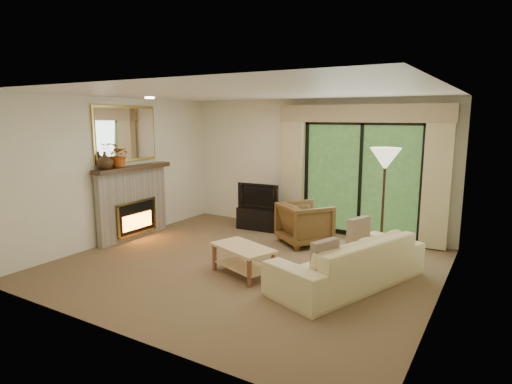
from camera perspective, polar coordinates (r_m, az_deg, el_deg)
The scene contains 22 objects.
floor at distance 6.72m, azimuth -1.33°, elevation -9.66°, with size 5.50×5.50×0.00m, color brown.
ceiling at distance 6.34m, azimuth -1.43°, elevation 13.06°, with size 5.50×5.50×0.00m, color silver.
wall_back at distance 8.60m, azimuth 7.54°, elevation 3.52°, with size 5.00×5.00×0.00m, color #F7EDCC.
wall_front at distance 4.52m, azimuth -18.51°, elevation -2.84°, with size 5.00×5.00×0.00m, color #F7EDCC.
wall_left at distance 8.19m, azimuth -17.90°, elevation 2.79°, with size 5.00×5.00×0.00m, color #F7EDCC.
wall_right at distance 5.48m, azimuth 23.78°, elevation -0.99°, with size 5.00×5.00×0.00m, color #F7EDCC.
fireplace at distance 8.33m, azimuth -16.10°, elevation -1.29°, with size 0.24×1.70×1.37m, color gray, non-canonical shape.
mirror at distance 8.25m, azimuth -16.94°, elevation 7.42°, with size 0.07×1.45×1.02m, color gold, non-canonical shape.
sliding_door at distance 8.24m, azimuth 13.77°, elevation 1.62°, with size 2.26×0.10×2.16m, color black, non-canonical shape.
curtain_left at distance 8.61m, azimuth 4.97°, elevation 2.90°, with size 0.45×0.18×2.35m, color #C7B483.
curtain_right at distance 7.83m, azimuth 23.02°, elevation 1.42°, with size 0.45×0.18×2.35m, color #C7B483.
cornice at distance 8.07m, azimuth 13.94°, elevation 10.14°, with size 3.20×0.24×0.32m, color tan.
media_console at distance 8.70m, azimuth 0.51°, elevation -3.54°, with size 0.88×0.40×0.44m, color black.
tv at distance 8.60m, azimuth 0.51°, elevation -0.47°, with size 0.88×0.11×0.51m, color black.
armchair at distance 7.72m, azimuth 6.51°, elevation -4.19°, with size 0.80×0.83×0.75m, color brown.
sofa at distance 6.01m, azimuth 12.19°, elevation -8.91°, with size 2.32×0.91×0.68m, color beige.
pillow_near at distance 5.36m, azimuth 9.15°, elevation -8.51°, with size 0.11×0.41×0.41m, color #4D3122.
pillow_far at distance 6.57m, azimuth 13.51°, elevation -5.14°, with size 0.11×0.42×0.42m, color #4D3122.
coffee_table at distance 6.25m, azimuth -1.75°, elevation -9.13°, with size 0.95×0.52×0.43m, color #E5BE82, non-canonical shape.
floor_lamp at distance 7.06m, azimuth 16.57°, elevation -1.59°, with size 0.48×0.48×1.79m, color beige, non-canonical shape.
vase at distance 7.80m, azimuth -19.50°, elevation 3.99°, with size 0.29×0.29×0.30m, color #382413.
branches at distance 8.01m, azimuth -17.74°, elevation 4.70°, with size 0.39×0.34×0.43m, color #BC4F16.
Camera 1 is at (3.37, -5.35, 2.27)m, focal length 30.00 mm.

